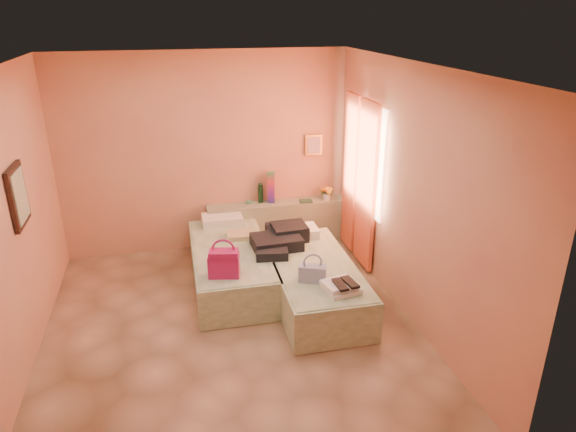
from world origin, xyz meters
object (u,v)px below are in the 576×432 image
Objects in this scene: bed_right at (313,282)px; water_bottle at (261,193)px; magenta_handbag at (224,263)px; towel_stack at (342,287)px; bed_left at (231,266)px; flower_vase at (327,192)px; green_book at (306,201)px; headboard_ledge at (277,223)px; blue_handbag at (312,274)px.

water_bottle reaches higher than bed_right.
magenta_handbag is 0.98× the size of towel_stack.
flower_vase reaches higher than bed_left.
green_book is 0.70× the size of flower_vase.
magenta_handbag is (-0.77, -1.82, -0.13)m from water_bottle.
bed_left is at bearing 145.05° from bed_right.
towel_stack is (0.17, -2.38, 0.23)m from headboard_ledge.
blue_handbag is at bearing -53.02° from bed_left.
flower_vase reaches higher than blue_handbag.
bed_right is 0.55m from blue_handbag.
bed_left is 0.82m from magenta_handbag.
headboard_ledge is 1.02× the size of bed_left.
water_bottle is 0.94× the size of blue_handbag.
headboard_ledge is 5.99× the size of magenta_handbag.
green_book is (0.42, -0.07, 0.34)m from headboard_ledge.
water_bottle is 0.81× the size of magenta_handbag.
flower_vase is at bearing 76.31° from towel_stack.
towel_stack is (-0.24, -2.31, -0.11)m from green_book.
headboard_ledge is 0.54m from green_book.
flower_vase is at bearing -7.99° from water_bottle.
water_bottle is at bearing 79.50° from magenta_handbag.
green_book is at bearing 38.74° from bed_left.
water_bottle is 1.10× the size of flower_vase.
green_book is 2.09m from blue_handbag.
water_bottle reaches higher than headboard_ledge.
towel_stack is (0.24, -0.28, -0.04)m from blue_handbag.
bed_left is 1.35m from blue_handbag.
water_bottle reaches higher than towel_stack.
magenta_handbag reaches higher than green_book.
magenta_handbag is at bearing -112.80° from water_bottle.
headboard_ledge is 1.70m from bed_right.
bed_left is at bearing 89.69° from magenta_handbag.
magenta_handbag is at bearing -176.56° from bed_right.
flower_vase is 0.85× the size of blue_handbag.
bed_left is at bearing 127.17° from towel_stack.
flower_vase reaches higher than headboard_ledge.
headboard_ledge is 2.04m from magenta_handbag.
bed_left is 1.93m from flower_vase.
flower_vase reaches higher than bed_right.
blue_handbag is at bearing 130.96° from towel_stack.
bed_left and bed_right have the same top height.
water_bottle reaches higher than flower_vase.
headboard_ledge is at bearing 110.76° from blue_handbag.
headboard_ledge is 0.52m from water_bottle.
magenta_handbag is at bearing -119.64° from headboard_ledge.
bed_right is at bearing 14.86° from magenta_handbag.
bed_right is (0.06, -1.70, -0.08)m from headboard_ledge.
bed_left is 1.00× the size of bed_right.
magenta_handbag is (-1.73, -1.68, -0.12)m from flower_vase.
blue_handbag is at bearing -91.89° from headboard_ledge.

